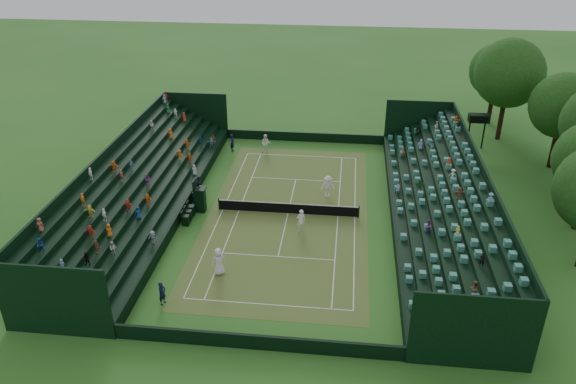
# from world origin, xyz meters

# --- Properties ---
(ground) EXTENTS (160.00, 160.00, 0.00)m
(ground) POSITION_xyz_m (0.00, 0.00, 0.00)
(ground) COLOR #296720
(ground) RESTS_ON ground
(court_surface) EXTENTS (12.97, 26.77, 0.01)m
(court_surface) POSITION_xyz_m (0.00, 0.00, 0.01)
(court_surface) COLOR #3E7C29
(court_surface) RESTS_ON ground
(perimeter_wall_north) EXTENTS (17.17, 0.20, 1.00)m
(perimeter_wall_north) POSITION_xyz_m (0.00, 15.88, 0.50)
(perimeter_wall_north) COLOR black
(perimeter_wall_north) RESTS_ON ground
(perimeter_wall_south) EXTENTS (17.17, 0.20, 1.00)m
(perimeter_wall_south) POSITION_xyz_m (0.00, -15.88, 0.50)
(perimeter_wall_south) COLOR black
(perimeter_wall_south) RESTS_ON ground
(perimeter_wall_east) EXTENTS (0.20, 31.77, 1.00)m
(perimeter_wall_east) POSITION_xyz_m (8.48, 0.00, 0.50)
(perimeter_wall_east) COLOR black
(perimeter_wall_east) RESTS_ON ground
(perimeter_wall_west) EXTENTS (0.20, 31.77, 1.00)m
(perimeter_wall_west) POSITION_xyz_m (-8.48, 0.00, 0.50)
(perimeter_wall_west) COLOR black
(perimeter_wall_west) RESTS_ON ground
(north_grandstand) EXTENTS (6.60, 32.00, 4.90)m
(north_grandstand) POSITION_xyz_m (12.66, 0.00, 1.55)
(north_grandstand) COLOR black
(north_grandstand) RESTS_ON ground
(south_grandstand) EXTENTS (6.60, 32.00, 4.90)m
(south_grandstand) POSITION_xyz_m (-12.66, 0.00, 1.55)
(south_grandstand) COLOR black
(south_grandstand) RESTS_ON ground
(tennis_net) EXTENTS (11.67, 0.10, 1.06)m
(tennis_net) POSITION_xyz_m (0.00, 0.00, 0.53)
(tennis_net) COLOR black
(tennis_net) RESTS_ON ground
(scoreboard_tower) EXTENTS (2.00, 1.00, 3.70)m
(scoreboard_tower) POSITION_xyz_m (17.75, 16.00, 3.14)
(scoreboard_tower) COLOR black
(scoreboard_tower) RESTS_ON ground
(tree_row) EXTENTS (11.39, 35.23, 10.81)m
(tree_row) POSITION_xyz_m (22.46, 10.37, 6.46)
(tree_row) COLOR black
(tree_row) RESTS_ON ground
(umpire_chair) EXTENTS (1.01, 1.01, 3.16)m
(umpire_chair) POSITION_xyz_m (-7.26, -0.35, 1.35)
(umpire_chair) COLOR black
(umpire_chair) RESTS_ON ground
(courtside_chairs) EXTENTS (0.56, 5.53, 1.21)m
(courtside_chairs) POSITION_xyz_m (-7.87, -0.22, 0.46)
(courtside_chairs) COLOR black
(courtside_chairs) RESTS_ON ground
(player_near_west) EXTENTS (1.17, 0.99, 2.02)m
(player_near_west) POSITION_xyz_m (-3.76, -8.93, 1.01)
(player_near_west) COLOR white
(player_near_west) RESTS_ON ground
(player_near_east) EXTENTS (0.80, 0.63, 1.91)m
(player_near_east) POSITION_xyz_m (1.32, -2.65, 0.96)
(player_near_east) COLOR white
(player_near_east) RESTS_ON ground
(player_far_west) EXTENTS (0.98, 0.78, 1.92)m
(player_far_west) POSITION_xyz_m (-3.69, 12.48, 0.96)
(player_far_west) COLOR white
(player_far_west) RESTS_ON ground
(player_far_east) EXTENTS (1.42, 1.05, 1.96)m
(player_far_east) POSITION_xyz_m (3.09, 3.44, 0.98)
(player_far_east) COLOR white
(player_far_east) RESTS_ON ground
(line_judge_north) EXTENTS (0.46, 0.69, 1.85)m
(line_judge_north) POSITION_xyz_m (-7.15, 12.35, 0.93)
(line_judge_north) COLOR black
(line_judge_north) RESTS_ON ground
(line_judge_south) EXTENTS (0.57, 0.69, 1.62)m
(line_judge_south) POSITION_xyz_m (-6.62, -12.51, 0.81)
(line_judge_south) COLOR black
(line_judge_south) RESTS_ON ground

